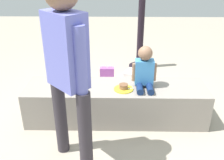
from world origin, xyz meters
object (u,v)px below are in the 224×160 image
child_seated (145,70)px  party_cup_red (91,90)px  adult_standing (67,63)px  handbag_black_leather (63,82)px  cake_box_white (134,75)px  gift_bag (107,76)px  water_bottle_near_gift (89,76)px  handbag_brown_canvas (138,91)px  cake_plate (123,88)px

child_seated → party_cup_red: 1.10m
child_seated → adult_standing: adult_standing is taller
adult_standing → handbag_black_leather: adult_standing is taller
adult_standing → cake_box_white: adult_standing is taller
child_seated → gift_bag: bearing=116.2°
water_bottle_near_gift → party_cup_red: (0.08, -0.38, -0.06)m
water_bottle_near_gift → party_cup_red: size_ratio=2.47×
water_bottle_near_gift → cake_box_white: size_ratio=0.87×
party_cup_red → handbag_black_leather: handbag_black_leather is taller
water_bottle_near_gift → adult_standing: bearing=-88.8°
cake_box_white → handbag_brown_canvas: 0.67m
cake_box_white → handbag_black_leather: handbag_black_leather is taller
cake_plate → handbag_brown_canvas: size_ratio=0.65×
child_seated → adult_standing: (-0.72, -0.71, 0.37)m
handbag_brown_canvas → party_cup_red: bearing=168.1°
water_bottle_near_gift → handbag_black_leather: (-0.35, -0.23, 0.00)m
adult_standing → handbag_black_leather: size_ratio=5.21×
cake_plate → gift_bag: size_ratio=0.71×
gift_bag → water_bottle_near_gift: (-0.29, 0.06, -0.03)m
cake_plate → handbag_brown_canvas: (0.22, 0.55, -0.33)m
child_seated → cake_box_white: bearing=91.6°
handbag_brown_canvas → adult_standing: bearing=-120.4°
cake_box_white → handbag_black_leather: size_ratio=0.84×
child_seated → handbag_brown_canvas: 0.71m
party_cup_red → handbag_brown_canvas: handbag_brown_canvas is taller
adult_standing → party_cup_red: 1.65m
cake_plate → cake_box_white: (0.20, 1.22, -0.39)m
handbag_brown_canvas → cake_box_white: bearing=91.3°
handbag_black_leather → adult_standing: bearing=-75.2°
party_cup_red → cake_box_white: cake_box_white is taller
adult_standing → cake_box_white: bearing=69.8°
cake_plate → adult_standing: bearing=-127.1°
child_seated → adult_standing: size_ratio=0.29×
adult_standing → cake_plate: 0.98m
child_seated → cake_plate: 0.31m
party_cup_red → cake_box_white: size_ratio=0.35×
adult_standing → cake_box_white: (0.69, 1.86, -0.95)m
child_seated → handbag_brown_canvas: child_seated is taller
party_cup_red → handbag_brown_canvas: size_ratio=0.28×
child_seated → party_cup_red: size_ratio=5.09×
gift_bag → handbag_black_leather: 0.67m
gift_bag → handbag_black_leather: bearing=-165.2°
gift_bag → handbag_brown_canvas: (0.44, -0.45, -0.02)m
adult_standing → cake_plate: bearing=52.9°
child_seated → water_bottle_near_gift: child_seated is taller
cake_plate → gift_bag: bearing=102.6°
child_seated → cake_box_white: 1.29m
gift_bag → water_bottle_near_gift: gift_bag is taller
gift_bag → child_seated: bearing=-63.8°
cake_plate → gift_bag: 1.08m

